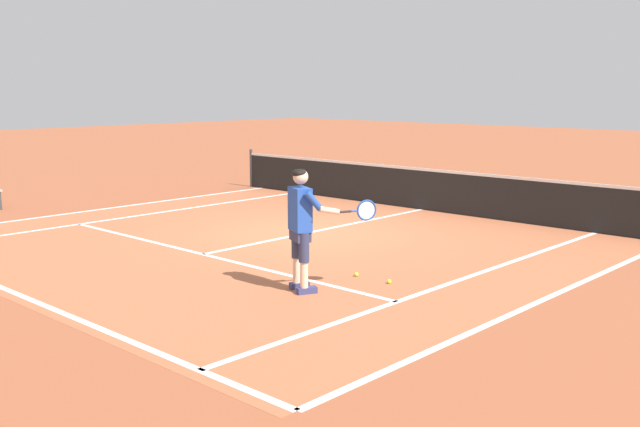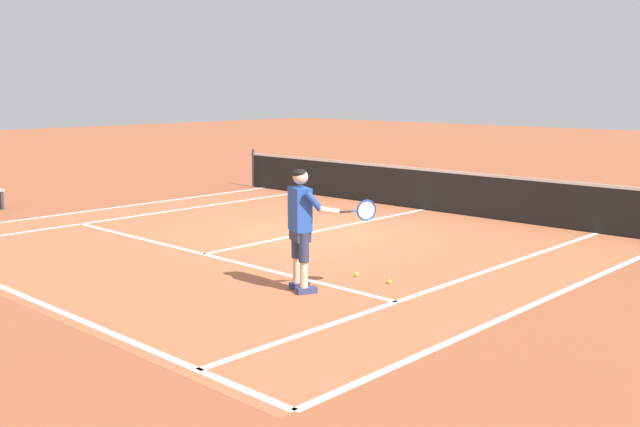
{
  "view_description": "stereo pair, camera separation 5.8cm",
  "coord_description": "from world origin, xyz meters",
  "views": [
    {
      "loc": [
        9.74,
        -10.21,
        2.79
      ],
      "look_at": [
        2.82,
        -2.78,
        1.05
      ],
      "focal_mm": 41.12,
      "sensor_mm": 36.0,
      "label": 1
    },
    {
      "loc": [
        9.79,
        -10.17,
        2.79
      ],
      "look_at": [
        2.82,
        -2.78,
        1.05
      ],
      "focal_mm": 41.12,
      "sensor_mm": 36.0,
      "label": 2
    }
  ],
  "objects": [
    {
      "name": "court_inner_surface",
      "position": [
        0.0,
        -1.11,
        0.0
      ],
      "size": [
        10.98,
        10.06,
        0.0
      ],
      "primitive_type": "cube",
      "color": "#B2603D",
      "rests_on": "ground"
    },
    {
      "name": "ground_plane",
      "position": [
        0.0,
        0.0,
        0.0
      ],
      "size": [
        80.0,
        80.0,
        0.0
      ],
      "primitive_type": "plane",
      "color": "#9E5133"
    },
    {
      "name": "line_singles_left",
      "position": [
        -4.12,
        -1.11,
        0.0
      ],
      "size": [
        0.1,
        9.66,
        0.01
      ],
      "primitive_type": "cube",
      "color": "white",
      "rests_on": "ground"
    },
    {
      "name": "line_doubles_right",
      "position": [
        5.49,
        -1.11,
        0.0
      ],
      "size": [
        0.1,
        9.66,
        0.01
      ],
      "primitive_type": "cube",
      "color": "white",
      "rests_on": "ground"
    },
    {
      "name": "tennis_player",
      "position": [
        2.84,
        -3.16,
        0.99
      ],
      "size": [
        0.98,
        0.97,
        1.71
      ],
      "color": "navy",
      "rests_on": "ground"
    },
    {
      "name": "tennis_ball_near_feet",
      "position": [
        2.87,
        -2.03,
        0.03
      ],
      "size": [
        0.07,
        0.07,
        0.07
      ],
      "primitive_type": "sphere",
      "color": "#CCE02D",
      "rests_on": "ground"
    },
    {
      "name": "line_service",
      "position": [
        0.0,
        -2.68,
        0.0
      ],
      "size": [
        8.23,
        0.1,
        0.01
      ],
      "primitive_type": "cube",
      "color": "white",
      "rests_on": "ground"
    },
    {
      "name": "line_doubles_left",
      "position": [
        -5.49,
        -1.11,
        0.0
      ],
      "size": [
        0.1,
        9.66,
        0.01
      ],
      "primitive_type": "cube",
      "color": "white",
      "rests_on": "ground"
    },
    {
      "name": "line_singles_right",
      "position": [
        4.12,
        -1.11,
        0.0
      ],
      "size": [
        0.1,
        9.66,
        0.01
      ],
      "primitive_type": "cube",
      "color": "white",
      "rests_on": "ground"
    },
    {
      "name": "tennis_net",
      "position": [
        0.0,
        3.72,
        0.5
      ],
      "size": [
        11.96,
        0.08,
        1.07
      ],
      "color": "#333338",
      "rests_on": "ground"
    },
    {
      "name": "line_baseline",
      "position": [
        0.0,
        -5.95,
        0.0
      ],
      "size": [
        10.98,
        0.1,
        0.01
      ],
      "primitive_type": "cube",
      "color": "white",
      "rests_on": "ground"
    },
    {
      "name": "tennis_ball_by_baseline",
      "position": [
        3.48,
        -2.02,
        0.03
      ],
      "size": [
        0.07,
        0.07,
        0.07
      ],
      "primitive_type": "sphere",
      "color": "#CCE02D",
      "rests_on": "ground"
    },
    {
      "name": "line_centre_service",
      "position": [
        0.0,
        0.52,
        0.0
      ],
      "size": [
        0.1,
        6.4,
        0.01
      ],
      "primitive_type": "cube",
      "color": "white",
      "rests_on": "ground"
    }
  ]
}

